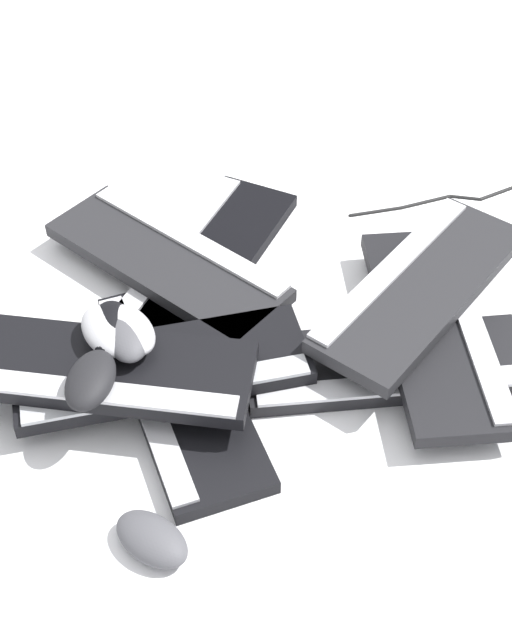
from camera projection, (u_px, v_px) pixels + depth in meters
ground_plane at (264, 374)px, 1.38m from camera, size 3.20×3.20×0.00m
keyboard_0 at (179, 388)px, 1.34m from camera, size 0.36×0.45×0.03m
keyboard_1 at (387, 365)px, 1.37m from camera, size 0.41×0.42×0.03m
keyboard_2 at (206, 259)px, 1.55m from camera, size 0.46×0.24×0.03m
keyboard_3 at (162, 369)px, 1.33m from camera, size 0.43×0.40×0.03m
keyboard_4 at (435, 327)px, 1.39m from camera, size 0.43×0.41×0.03m
keyboard_5 at (420, 287)px, 1.41m from camera, size 0.44×0.16×0.03m
keyboard_6 at (101, 369)px, 1.29m from camera, size 0.34×0.46×0.03m
keyboard_7 at (168, 260)px, 1.50m from camera, size 0.17×0.45×0.03m
mouse_0 at (129, 330)px, 1.29m from camera, size 0.10×0.13×0.04m
mouse_2 at (106, 331)px, 1.29m from camera, size 0.11×0.13×0.04m
mouse_3 at (126, 335)px, 1.29m from camera, size 0.12×0.13×0.04m
mouse_4 at (152, 539)px, 1.15m from camera, size 0.07×0.11×0.04m
mouse_5 at (111, 328)px, 1.30m from camera, size 0.13×0.12×0.04m
mouse_6 at (91, 380)px, 1.23m from camera, size 0.13×0.11×0.04m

